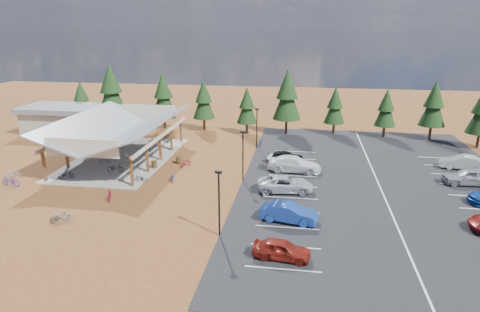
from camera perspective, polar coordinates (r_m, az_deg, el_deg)
ground at (r=42.73m, az=-6.67°, el=-3.79°), size 140.00×140.00×0.00m
asphalt_lot at (r=44.74m, az=17.98°, el=-3.55°), size 27.00×44.00×0.04m
concrete_pad at (r=52.25m, az=-15.28°, el=-0.31°), size 10.60×18.60×0.10m
bike_pavilion at (r=51.28m, az=-15.61°, el=3.72°), size 11.65×19.40×4.97m
outbuilding at (r=67.65m, az=-22.61°, el=4.63°), size 11.00×7.00×3.90m
lamp_post_0 at (r=31.49m, az=-2.82°, el=-5.71°), size 0.50×0.25×5.14m
lamp_post_1 at (r=42.63m, az=0.39°, el=0.50°), size 0.50×0.25×5.14m
lamp_post_2 at (r=54.14m, az=2.26°, el=4.11°), size 0.50×0.25×5.14m
trash_bin_0 at (r=47.82m, az=-11.36°, el=-1.14°), size 0.60×0.60×0.90m
trash_bin_1 at (r=49.06m, az=-8.16°, el=-0.50°), size 0.60×0.60×0.90m
pine_0 at (r=70.76m, az=-20.41°, el=7.22°), size 2.99×2.99×6.97m
pine_1 at (r=67.02m, az=-16.82°, el=8.54°), size 4.19×4.19×9.77m
pine_2 at (r=65.21m, az=-10.20°, el=8.05°), size 3.62×3.62×8.44m
pine_3 at (r=63.54m, az=-4.87°, el=7.51°), size 3.23×3.23×7.53m
pine_4 at (r=61.05m, az=0.93°, el=6.73°), size 2.91×2.91×6.77m
pine_5 at (r=60.97m, az=6.31°, el=8.10°), size 3.99×3.99×9.30m
pine_6 at (r=62.26m, az=12.55°, el=6.61°), size 2.97×2.97×6.91m
pine_7 at (r=62.45m, az=18.91°, el=6.08°), size 2.93×2.93×6.84m
pine_8 at (r=63.42m, az=24.44°, el=6.36°), size 3.49×3.49×8.13m
bike_0 at (r=47.14m, az=-22.17°, el=-2.31°), size 1.67×0.98×0.83m
bike_1 at (r=51.06m, az=-17.74°, el=-0.27°), size 1.78×0.87×1.03m
bike_2 at (r=52.76m, az=-16.98°, el=0.26°), size 1.74×0.96×0.87m
bike_3 at (r=59.64m, az=-15.58°, el=2.37°), size 1.73×0.77×1.00m
bike_4 at (r=47.32m, az=-16.27°, el=-1.57°), size 1.84×0.95×0.92m
bike_5 at (r=50.38m, az=-14.56°, el=-0.23°), size 1.77×1.01×1.02m
bike_6 at (r=53.95m, az=-12.35°, el=1.04°), size 1.91×1.11×0.95m
bike_7 at (r=56.62m, az=-11.33°, el=1.90°), size 1.76×0.90×1.02m
bike_9 at (r=49.74m, az=-28.12°, el=-2.14°), size 1.60×1.27×0.97m
bike_10 at (r=47.56m, az=-28.28°, el=-2.98°), size 1.92×0.80×0.98m
bike_11 at (r=40.37m, az=-16.98°, el=-4.95°), size 1.02×1.80×1.04m
bike_12 at (r=37.53m, az=-22.88°, el=-7.52°), size 1.41×1.47×0.80m
bike_13 at (r=37.44m, az=-22.80°, el=-7.41°), size 1.67×1.15×0.99m
bike_14 at (r=43.65m, az=-9.00°, el=-2.85°), size 0.97×1.67×0.83m
bike_15 at (r=47.85m, az=-7.26°, el=-0.93°), size 1.22×1.44×0.89m
bike_16 at (r=44.11m, az=-13.19°, el=-2.90°), size 1.61×0.78×0.81m
car_0 at (r=29.58m, az=5.57°, el=-12.28°), size 4.08×2.00×1.34m
car_1 at (r=34.64m, az=6.52°, el=-7.53°), size 4.83×2.39×1.52m
car_2 at (r=40.62m, az=6.07°, el=-3.74°), size 5.56×3.06×1.48m
car_3 at (r=46.14m, az=7.24°, el=-1.07°), size 5.88×2.80×1.65m
car_4 at (r=49.04m, az=6.09°, el=-0.09°), size 4.22×2.07×1.39m
car_8 at (r=47.69m, az=28.21°, el=-2.43°), size 4.98×2.14×1.68m
car_9 at (r=52.52m, az=27.53°, el=-0.74°), size 4.84×2.36×1.53m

